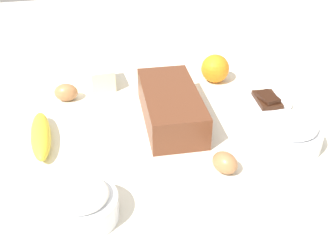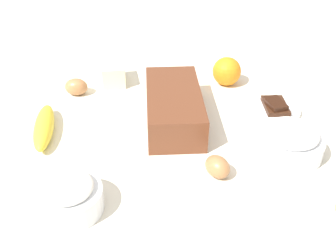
{
  "view_description": "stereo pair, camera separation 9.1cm",
  "coord_description": "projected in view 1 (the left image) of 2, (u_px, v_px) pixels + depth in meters",
  "views": [
    {
      "loc": [
        0.75,
        -0.16,
        0.53
      ],
      "look_at": [
        0.0,
        0.0,
        0.04
      ],
      "focal_mm": 42.38,
      "sensor_mm": 36.0,
      "label": 1
    },
    {
      "loc": [
        0.76,
        -0.07,
        0.53
      ],
      "look_at": [
        0.0,
        0.0,
        0.04
      ],
      "focal_mm": 42.38,
      "sensor_mm": 36.0,
      "label": 2
    }
  ],
  "objects": [
    {
      "name": "orange_fruit",
      "position": [
        215.0,
        69.0,
        1.14
      ],
      "size": [
        0.08,
        0.08,
        0.08
      ],
      "primitive_type": "sphere",
      "color": "orange",
      "rests_on": "ground_plane"
    },
    {
      "name": "flour_bowl",
      "position": [
        83.0,
        204.0,
        0.7
      ],
      "size": [
        0.12,
        0.12,
        0.07
      ],
      "color": "white",
      "rests_on": "ground_plane"
    },
    {
      "name": "egg_near_butter",
      "position": [
        225.0,
        163.0,
        0.81
      ],
      "size": [
        0.07,
        0.07,
        0.04
      ],
      "primitive_type": "ellipsoid",
      "rotation": [
        0.0,
        1.57,
        3.66
      ],
      "color": "#A46E42",
      "rests_on": "ground_plane"
    },
    {
      "name": "sugar_bowl",
      "position": [
        290.0,
        132.0,
        0.88
      ],
      "size": [
        0.14,
        0.14,
        0.08
      ],
      "color": "white",
      "rests_on": "ground_plane"
    },
    {
      "name": "chocolate_plate",
      "position": [
        267.0,
        102.0,
        1.04
      ],
      "size": [
        0.13,
        0.13,
        0.03
      ],
      "color": "white",
      "rests_on": "ground_plane"
    },
    {
      "name": "banana",
      "position": [
        41.0,
        135.0,
        0.9
      ],
      "size": [
        0.19,
        0.06,
        0.04
      ],
      "primitive_type": "ellipsoid",
      "rotation": [
        0.0,
        0.0,
        0.06
      ],
      "color": "yellow",
      "rests_on": "ground_plane"
    },
    {
      "name": "loaf_pan",
      "position": [
        171.0,
        105.0,
        0.96
      ],
      "size": [
        0.28,
        0.14,
        0.08
      ],
      "rotation": [
        0.0,
        0.0,
        -0.04
      ],
      "color": "brown",
      "rests_on": "ground_plane"
    },
    {
      "name": "butter_block",
      "position": [
        102.0,
        77.0,
        1.12
      ],
      "size": [
        0.09,
        0.07,
        0.06
      ],
      "primitive_type": "cube",
      "rotation": [
        0.0,
        0.0,
        0.07
      ],
      "color": "#F4EDB2",
      "rests_on": "ground_plane"
    },
    {
      "name": "ground_plane",
      "position": [
        168.0,
        138.0,
        0.94
      ],
      "size": [
        2.4,
        2.4,
        0.02
      ],
      "primitive_type": "cube",
      "color": "silver"
    },
    {
      "name": "egg_beside_bowl",
      "position": [
        66.0,
        92.0,
        1.06
      ],
      "size": [
        0.06,
        0.07,
        0.05
      ],
      "primitive_type": "ellipsoid",
      "rotation": [
        0.0,
        1.57,
        1.41
      ],
      "color": "#A97245",
      "rests_on": "ground_plane"
    }
  ]
}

